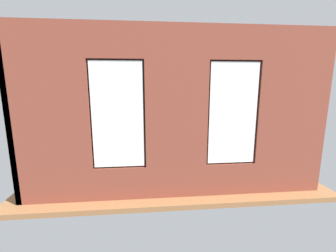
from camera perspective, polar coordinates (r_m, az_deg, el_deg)
name	(u,v)px	position (r m, az deg, el deg)	size (l,w,h in m)	color
ground_plane	(165,156)	(6.97, -0.84, -7.54)	(6.39, 5.94, 0.10)	#99663D
brick_wall_with_windows	(176,116)	(4.08, 2.17, 2.45)	(5.79, 0.30, 3.14)	brown
white_wall_right	(62,105)	(6.82, -25.41, 4.94)	(0.10, 4.94, 3.14)	silver
couch_by_window	(150,168)	(4.99, -4.69, -10.54)	(1.81, 0.87, 0.80)	black
couch_left	(245,149)	(6.68, 18.99, -5.57)	(0.99, 2.09, 0.80)	black
coffee_table	(170,139)	(7.27, 0.50, -3.32)	(1.30, 0.89, 0.42)	olive
cup_ceramic	(170,136)	(7.25, 0.50, -2.62)	(0.07, 0.07, 0.09)	silver
candle_jar	(158,137)	(7.09, -2.54, -2.91)	(0.08, 0.08, 0.09)	#B7333D
table_plant_small	(180,134)	(7.43, 3.12, -1.93)	(0.10, 0.10, 0.16)	gray
remote_black	(173,138)	(7.14, 1.39, -3.10)	(0.05, 0.17, 0.02)	black
remote_gray	(165,137)	(7.35, -0.86, -2.69)	(0.05, 0.17, 0.02)	#59595B
media_console	(76,151)	(6.89, -22.38, -5.95)	(1.23, 0.42, 0.51)	black
tv_flatscreen	(74,131)	(6.75, -22.72, -1.21)	(0.95, 0.20, 0.65)	black
potted_plant_foreground_right	(101,126)	(8.83, -16.63, 0.01)	(0.65, 0.65, 0.84)	#9E5638
potted_plant_beside_window_right	(88,155)	(4.93, -19.72, -6.91)	(0.69, 0.69, 1.09)	gray
potted_plant_between_couches	(210,153)	(5.15, 10.62, -6.82)	(0.65, 0.65, 0.89)	#9E5638
potted_plant_near_tv	(85,152)	(5.67, -20.28, -6.22)	(0.57, 0.57, 0.84)	brown
potted_plant_by_left_couch	(215,138)	(7.87, 11.89, -2.97)	(0.32, 0.32, 0.44)	gray
potted_plant_mid_room_small	(192,135)	(7.66, 6.09, -2.26)	(0.41, 0.41, 0.63)	#47423D
potted_plant_corner_far_left	(277,150)	(5.59, 25.96, -5.40)	(0.74, 0.74, 1.07)	#47423D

